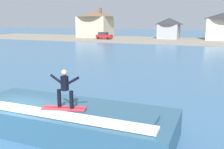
{
  "coord_description": "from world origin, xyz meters",
  "views": [
    {
      "loc": [
        7.47,
        -7.54,
        4.76
      ],
      "look_at": [
        1.89,
        6.05,
        1.6
      ],
      "focal_mm": 40.29,
      "sensor_mm": 36.0,
      "label": 1
    }
  ],
  "objects": [
    {
      "name": "house_with_chimney",
      "position": [
        -24.26,
        57.37,
        4.21
      ],
      "size": [
        10.51,
        10.51,
        8.08
      ],
      "color": "beige",
      "rests_on": "ground_plane"
    },
    {
      "name": "ground_plane",
      "position": [
        0.0,
        0.0,
        0.0
      ],
      "size": [
        260.0,
        260.0,
        0.0
      ],
      "primitive_type": "plane",
      "color": "#3C678E"
    },
    {
      "name": "shoreline_bank",
      "position": [
        0.0,
        54.17,
        0.05
      ],
      "size": [
        120.0,
        22.51,
        0.1
      ],
      "color": "gray",
      "rests_on": "ground_plane"
    },
    {
      "name": "car_near_shore",
      "position": [
        -18.95,
        51.52,
        0.94
      ],
      "size": [
        3.99,
        2.12,
        1.86
      ],
      "color": "red",
      "rests_on": "ground_plane"
    },
    {
      "name": "house_small_cottage",
      "position": [
        -4.02,
        59.61,
        3.09
      ],
      "size": [
        7.44,
        7.44,
        5.42
      ],
      "color": "#9EA3AD",
      "rests_on": "ground_plane"
    },
    {
      "name": "surfboard",
      "position": [
        2.02,
        0.62,
        1.3
      ],
      "size": [
        1.83,
        0.96,
        0.06
      ],
      "color": "#D8333F",
      "rests_on": "wave_crest"
    },
    {
      "name": "surfer",
      "position": [
        2.07,
        0.66,
        2.2
      ],
      "size": [
        1.32,
        0.32,
        1.56
      ],
      "color": "black",
      "rests_on": "surfboard"
    },
    {
      "name": "wave_crest",
      "position": [
        1.89,
        1.15,
        0.6
      ],
      "size": [
        9.05,
        3.3,
        1.27
      ],
      "color": "#2D5670",
      "rests_on": "ground_plane"
    }
  ]
}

